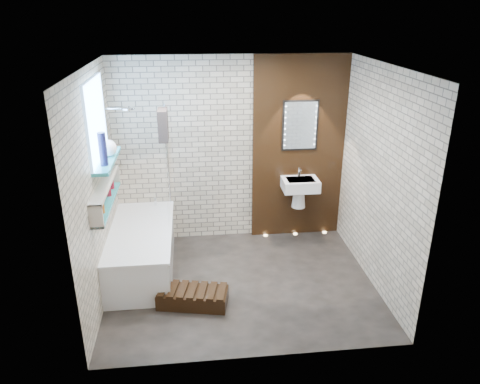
{
  "coord_description": "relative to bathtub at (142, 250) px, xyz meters",
  "views": [
    {
      "loc": [
        -0.55,
        -4.81,
        3.19
      ],
      "look_at": [
        0.0,
        0.15,
        1.15
      ],
      "focal_mm": 34.48,
      "sensor_mm": 36.0,
      "label": 1
    }
  ],
  "objects": [
    {
      "name": "sill_vases",
      "position": [
        -0.28,
        -0.1,
        1.38
      ],
      "size": [
        0.19,
        0.47,
        0.37
      ],
      "color": "white",
      "rests_on": "clerestory_window"
    },
    {
      "name": "bath_screen",
      "position": [
        0.35,
        0.44,
        0.99
      ],
      "size": [
        0.01,
        0.78,
        1.4
      ],
      "primitive_type": "cube",
      "color": "white",
      "rests_on": "bathtub"
    },
    {
      "name": "washbasin",
      "position": [
        2.17,
        0.62,
        0.5
      ],
      "size": [
        0.5,
        0.36,
        0.58
      ],
      "color": "white",
      "rests_on": "walnut_panel"
    },
    {
      "name": "walnut_panel",
      "position": [
        2.17,
        0.82,
        1.01
      ],
      "size": [
        1.3,
        0.06,
        2.6
      ],
      "primitive_type": "cube",
      "color": "black",
      "rests_on": "ground"
    },
    {
      "name": "towel",
      "position": [
        0.35,
        0.21,
        1.56
      ],
      "size": [
        0.11,
        0.29,
        0.38
      ],
      "primitive_type": "cube",
      "color": "black",
      "rests_on": "bath_screen"
    },
    {
      "name": "shower_head",
      "position": [
        -0.08,
        0.5,
        1.71
      ],
      "size": [
        0.18,
        0.18,
        0.02
      ],
      "primitive_type": "cylinder",
      "color": "silver",
      "rests_on": "room_shell"
    },
    {
      "name": "ground",
      "position": [
        1.22,
        -0.45,
        -0.29
      ],
      "size": [
        3.2,
        3.2,
        0.0
      ],
      "primitive_type": "plane",
      "color": "black",
      "rests_on": "ground"
    },
    {
      "name": "floor_uplights",
      "position": [
        2.17,
        0.75,
        -0.29
      ],
      "size": [
        0.96,
        0.06,
        0.01
      ],
      "color": "#FFD899",
      "rests_on": "ground"
    },
    {
      "name": "room_shell",
      "position": [
        1.22,
        -0.45,
        1.01
      ],
      "size": [
        3.24,
        3.2,
        2.6
      ],
      "color": "#A0957F",
      "rests_on": "ground"
    },
    {
      "name": "walnut_step",
      "position": [
        0.62,
        -0.82,
        -0.2
      ],
      "size": [
        0.84,
        0.5,
        0.17
      ],
      "primitive_type": "cube",
      "rotation": [
        0.0,
        0.0,
        -0.21
      ],
      "color": "black",
      "rests_on": "ground"
    },
    {
      "name": "display_niche",
      "position": [
        -0.31,
        -0.3,
        0.91
      ],
      "size": [
        0.14,
        1.3,
        0.26
      ],
      "color": "teal",
      "rests_on": "room_shell"
    },
    {
      "name": "niche_bottles",
      "position": [
        -0.31,
        -0.34,
        0.88
      ],
      "size": [
        0.06,
        0.91,
        0.15
      ],
      "color": "maroon",
      "rests_on": "display_niche"
    },
    {
      "name": "clerestory_window",
      "position": [
        -0.34,
        -0.1,
        1.61
      ],
      "size": [
        0.18,
        1.0,
        0.94
      ],
      "color": "#7FADE0",
      "rests_on": "room_shell"
    },
    {
      "name": "led_mirror",
      "position": [
        2.17,
        0.78,
        1.36
      ],
      "size": [
        0.5,
        0.02,
        0.7
      ],
      "color": "black",
      "rests_on": "walnut_panel"
    },
    {
      "name": "bathtub",
      "position": [
        0.0,
        0.0,
        0.0
      ],
      "size": [
        0.79,
        1.74,
        0.7
      ],
      "color": "white",
      "rests_on": "ground"
    }
  ]
}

